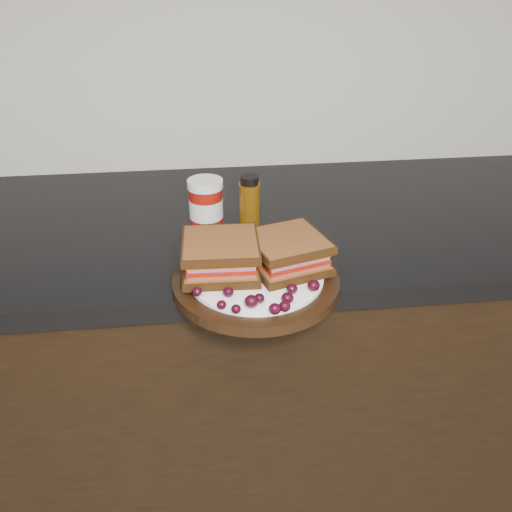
{
  "coord_description": "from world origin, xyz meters",
  "views": [
    {
      "loc": [
        0.17,
        0.63,
        1.42
      ],
      "look_at": [
        0.27,
        1.43,
        0.96
      ],
      "focal_mm": 40.0,
      "sensor_mm": 36.0,
      "label": 1
    }
  ],
  "objects_px": {
    "sandwich_left": "(221,256)",
    "plate": "(256,282)",
    "oil_bottle": "(250,204)",
    "condiment_jar": "(206,204)"
  },
  "relations": [
    {
      "from": "sandwich_left",
      "to": "plate",
      "type": "bearing_deg",
      "value": -16.7
    },
    {
      "from": "condiment_jar",
      "to": "plate",
      "type": "bearing_deg",
      "value": -72.63
    },
    {
      "from": "condiment_jar",
      "to": "oil_bottle",
      "type": "bearing_deg",
      "value": -15.58
    },
    {
      "from": "sandwich_left",
      "to": "oil_bottle",
      "type": "xyz_separation_m",
      "value": [
        0.07,
        0.19,
        0.01
      ]
    },
    {
      "from": "oil_bottle",
      "to": "sandwich_left",
      "type": "bearing_deg",
      "value": -109.92
    },
    {
      "from": "oil_bottle",
      "to": "plate",
      "type": "bearing_deg",
      "value": -93.25
    },
    {
      "from": "sandwich_left",
      "to": "oil_bottle",
      "type": "bearing_deg",
      "value": 72.27
    },
    {
      "from": "plate",
      "to": "condiment_jar",
      "type": "distance_m",
      "value": 0.25
    },
    {
      "from": "condiment_jar",
      "to": "sandwich_left",
      "type": "bearing_deg",
      "value": -85.72
    },
    {
      "from": "sandwich_left",
      "to": "oil_bottle",
      "type": "relative_size",
      "value": 1.08
    }
  ]
}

